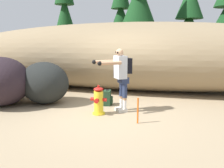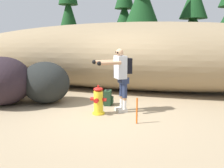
# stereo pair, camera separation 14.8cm
# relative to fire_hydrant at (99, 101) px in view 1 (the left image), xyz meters

# --- Properties ---
(ground_plane) EXTENTS (56.00, 56.00, 0.04)m
(ground_plane) POSITION_rel_fire_hydrant_xyz_m (0.22, 0.13, -0.37)
(ground_plane) COLOR #998466
(dirt_embankment) EXTENTS (16.75, 3.20, 2.56)m
(dirt_embankment) POSITION_rel_fire_hydrant_xyz_m (0.22, 3.36, 0.94)
(dirt_embankment) COLOR #897556
(dirt_embankment) RESTS_ON ground_plane
(fire_hydrant) EXTENTS (0.42, 0.37, 0.76)m
(fire_hydrant) POSITION_rel_fire_hydrant_xyz_m (0.00, 0.00, 0.00)
(fire_hydrant) COLOR yellow
(fire_hydrant) RESTS_ON ground_plane
(utility_worker) EXTENTS (1.01, 0.89, 1.67)m
(utility_worker) POSITION_rel_fire_hydrant_xyz_m (0.49, 0.36, 0.71)
(utility_worker) COLOR beige
(utility_worker) RESTS_ON ground_plane
(spare_backpack) EXTENTS (0.32, 0.33, 0.47)m
(spare_backpack) POSITION_rel_fire_hydrant_xyz_m (-0.01, 0.89, -0.13)
(spare_backpack) COLOR #1E3823
(spare_backpack) RESTS_ON ground_plane
(boulder_large) EXTENTS (2.49, 2.46, 1.42)m
(boulder_large) POSITION_rel_fire_hydrant_xyz_m (-3.01, 0.17, 0.36)
(boulder_large) COLOR black
(boulder_large) RESTS_ON ground_plane
(boulder_mid) EXTENTS (1.82, 1.66, 1.26)m
(boulder_mid) POSITION_rel_fire_hydrant_xyz_m (-1.89, 0.64, 0.28)
(boulder_mid) COLOR black
(boulder_mid) RESTS_ON ground_plane
(boulder_small) EXTENTS (1.05, 1.04, 0.65)m
(boulder_small) POSITION_rel_fire_hydrant_xyz_m (-3.51, 1.09, -0.02)
(boulder_small) COLOR black
(boulder_small) RESTS_ON ground_plane
(pine_tree_far_left) EXTENTS (1.81, 1.81, 6.71)m
(pine_tree_far_left) POSITION_rel_fire_hydrant_xyz_m (-4.64, 8.08, 3.23)
(pine_tree_far_left) COLOR #47331E
(pine_tree_far_left) RESTS_ON ground_plane
(pine_tree_left) EXTENTS (1.93, 1.93, 6.06)m
(pine_tree_left) POSITION_rel_fire_hydrant_xyz_m (-1.51, 9.74, 3.18)
(pine_tree_left) COLOR #47331E
(pine_tree_left) RESTS_ON ground_plane
(pine_tree_center) EXTENTS (2.69, 2.69, 7.39)m
(pine_tree_center) POSITION_rel_fire_hydrant_xyz_m (-0.09, 7.82, 3.72)
(pine_tree_center) COLOR #47331E
(pine_tree_center) RESTS_ON ground_plane
(pine_tree_right) EXTENTS (2.51, 2.51, 5.30)m
(pine_tree_right) POSITION_rel_fire_hydrant_xyz_m (2.70, 9.57, 2.46)
(pine_tree_right) COLOR #47331E
(pine_tree_right) RESTS_ON ground_plane
(survey_stake) EXTENTS (0.04, 0.04, 0.60)m
(survey_stake) POSITION_rel_fire_hydrant_xyz_m (1.07, -0.44, -0.05)
(survey_stake) COLOR #E55914
(survey_stake) RESTS_ON ground_plane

